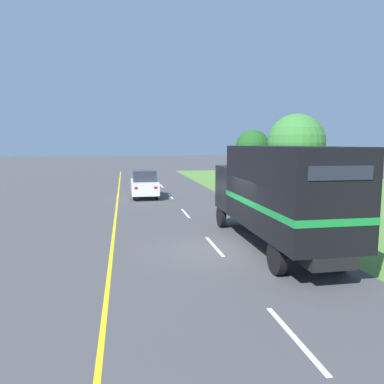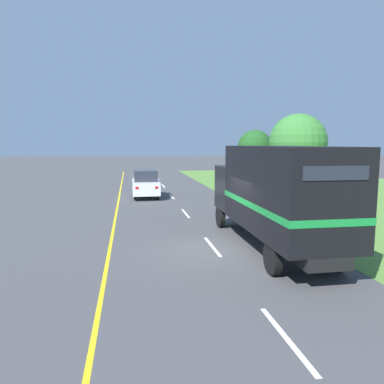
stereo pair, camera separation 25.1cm
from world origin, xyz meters
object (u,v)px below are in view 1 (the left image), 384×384
lead_car_white (144,184)px  roadside_tree_near (296,143)px  delineator_post (290,215)px  roadside_tree_mid (253,147)px  horse_trailer_truck (277,193)px  highway_sign (296,178)px

lead_car_white → roadside_tree_near: 10.96m
lead_car_white → delineator_post: 11.93m
lead_car_white → roadside_tree_mid: roadside_tree_mid is taller
roadside_tree_near → delineator_post: bearing=-116.7°
roadside_tree_near → horse_trailer_truck: bearing=-118.2°
horse_trailer_truck → highway_sign: horse_trailer_truck is taller
roadside_tree_near → roadside_tree_mid: roadside_tree_near is taller
horse_trailer_truck → roadside_tree_near: (6.57, 12.26, 1.76)m
roadside_tree_near → roadside_tree_mid: size_ratio=1.16×
delineator_post → horse_trailer_truck: bearing=-121.9°
highway_sign → horse_trailer_truck: bearing=-120.8°
roadside_tree_near → delineator_post: 10.48m
horse_trailer_truck → lead_car_white: (-3.93, 13.66, -1.07)m
roadside_tree_mid → delineator_post: bearing=-104.0°
highway_sign → delineator_post: (-1.75, -3.07, -1.39)m
lead_car_white → highway_sign: 10.65m
lead_car_white → roadside_tree_near: roadside_tree_near is taller
lead_car_white → highway_sign: (7.77, -7.21, 0.92)m
horse_trailer_truck → roadside_tree_mid: 22.15m
roadside_tree_near → roadside_tree_mid: 8.88m
horse_trailer_truck → lead_car_white: 14.25m
horse_trailer_truck → delineator_post: (2.09, 3.37, -1.53)m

